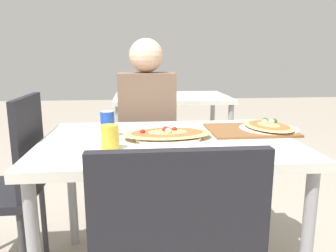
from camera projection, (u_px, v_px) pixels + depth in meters
name	position (u px, v px, depth m)	size (l,w,h in m)	color
dining_table	(168.00, 154.00, 1.55)	(1.16, 0.82, 0.72)	silver
chair_far_seated	(147.00, 142.00, 2.29)	(0.40, 0.40, 0.92)	black
chair_side_left	(9.00, 179.00, 1.59)	(0.40, 0.40, 0.92)	black
person_seated	(147.00, 116.00, 2.13)	(0.36, 0.27, 1.21)	#2D2D38
pizza_main	(168.00, 134.00, 1.53)	(0.43, 0.31, 0.06)	white
soda_can	(108.00, 124.00, 1.55)	(0.07, 0.07, 0.12)	#1E47B2
drink_glass	(110.00, 138.00, 1.33)	(0.07, 0.07, 0.10)	gold
serving_tray	(250.00, 130.00, 1.68)	(0.42, 0.32, 0.01)	brown
pizza_second	(269.00, 127.00, 1.69)	(0.30, 0.35, 0.06)	white
background_table	(167.00, 101.00, 3.20)	(1.10, 0.80, 0.84)	silver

